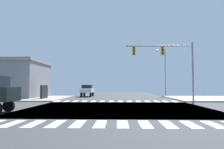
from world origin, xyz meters
The scene contains 8 objects.
ground centered at (0.00, 0.00, -0.03)m, with size 90.00×90.00×0.05m.
sidewalk_corner_ne centered at (13.00, 12.00, 0.07)m, with size 12.00×12.00×0.14m.
sidewalk_corner_nw centered at (-13.00, 12.00, 0.07)m, with size 12.00×12.00×0.14m.
crosswalk_near centered at (-0.25, -7.30, 0.00)m, with size 13.50×2.00×0.01m.
crosswalk_far centered at (-0.25, 7.30, 0.00)m, with size 13.50×2.00×0.01m.
traffic_signal_mast centered at (5.41, 7.34, 4.91)m, with size 7.52×0.55×6.61m.
street_lamp centered at (7.76, 20.32, 4.78)m, with size 1.78×0.32×7.98m.
sedan_nearside_1 centered at (-5.00, 18.21, 1.12)m, with size 1.80×4.30×1.88m.
Camera 1 is at (0.08, -17.21, 1.70)m, focal length 35.21 mm.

